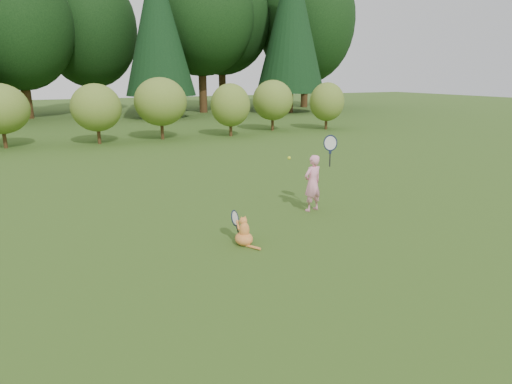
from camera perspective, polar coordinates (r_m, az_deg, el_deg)
name	(u,v)px	position (r m, az deg, el deg)	size (l,w,h in m)	color
ground	(266,243)	(7.49, 1.28, -6.82)	(100.00, 100.00, 0.00)	#2E4B15
shrub_row	(129,109)	(19.48, -16.57, 10.58)	(28.00, 3.00, 2.80)	olive
child	(313,182)	(9.13, 7.62, 1.35)	(0.72, 0.49, 1.82)	pink
cat	(243,230)	(7.35, -1.68, -5.08)	(0.36, 0.72, 0.69)	orange
tennis_ball	(289,158)	(8.84, 4.44, 4.55)	(0.07, 0.07, 0.07)	#ACD919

